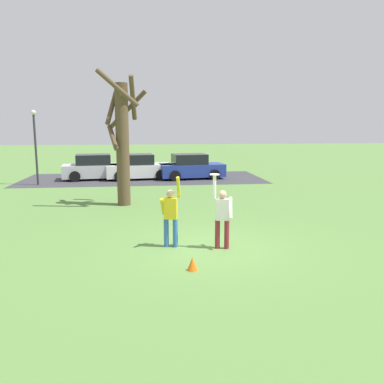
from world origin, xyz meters
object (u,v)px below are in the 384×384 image
(bare_tree_tall, at_px, (122,138))
(field_cone_orange, at_px, (192,264))
(person_catcher, at_px, (222,214))
(parked_car_blue, at_px, (191,167))
(lamppost_by_lot, at_px, (35,140))
(person_defender, at_px, (171,213))
(parked_car_white, at_px, (138,168))
(parked_car_silver, at_px, (95,168))
(frisbee_disc, at_px, (215,174))

(bare_tree_tall, xyz_separation_m, field_cone_orange, (2.01, -8.10, -2.72))
(person_catcher, bearing_deg, field_cone_orange, 69.63)
(parked_car_blue, relative_size, lamppost_by_lot, 1.01)
(person_defender, distance_m, parked_car_blue, 14.43)
(parked_car_white, bearing_deg, parked_car_blue, -10.31)
(parked_car_silver, distance_m, bare_tree_tall, 9.01)
(parked_car_silver, xyz_separation_m, lamppost_by_lot, (-3.04, -2.01, 1.86))
(frisbee_disc, xyz_separation_m, field_cone_orange, (-0.81, -1.64, -1.93))
(parked_car_silver, bearing_deg, frisbee_disc, -78.34)
(person_catcher, distance_m, person_defender, 1.45)
(parked_car_white, bearing_deg, bare_tree_tall, -100.32)
(person_catcher, distance_m, bare_tree_tall, 7.43)
(field_cone_orange, bearing_deg, bare_tree_tall, 103.95)
(lamppost_by_lot, height_order, field_cone_orange, lamppost_by_lot)
(person_defender, height_order, parked_car_blue, person_defender)
(person_defender, height_order, bare_tree_tall, bare_tree_tall)
(parked_car_white, distance_m, field_cone_orange, 16.43)
(person_defender, xyz_separation_m, bare_tree_tall, (-1.62, 6.19, 1.90))
(person_catcher, distance_m, parked_car_blue, 14.59)
(field_cone_orange, bearing_deg, frisbee_disc, 63.75)
(frisbee_disc, xyz_separation_m, lamppost_by_lot, (-8.09, 12.91, 0.49))
(frisbee_disc, distance_m, lamppost_by_lot, 15.24)
(frisbee_disc, bearing_deg, field_cone_orange, -116.25)
(lamppost_by_lot, bearing_deg, person_catcher, -57.35)
(parked_car_blue, height_order, field_cone_orange, parked_car_blue)
(field_cone_orange, bearing_deg, parked_car_blue, 83.46)
(person_catcher, relative_size, parked_car_silver, 0.48)
(frisbee_disc, height_order, parked_car_white, frisbee_disc)
(person_defender, height_order, lamppost_by_lot, lamppost_by_lot)
(frisbee_disc, height_order, parked_car_blue, frisbee_disc)
(bare_tree_tall, relative_size, lamppost_by_lot, 1.32)
(person_catcher, height_order, field_cone_orange, person_catcher)
(parked_car_blue, height_order, lamppost_by_lot, lamppost_by_lot)
(parked_car_white, xyz_separation_m, field_cone_orange, (1.54, -16.35, -0.57))
(parked_car_silver, height_order, parked_car_white, same)
(bare_tree_tall, bearing_deg, parked_car_blue, 64.38)
(frisbee_disc, xyz_separation_m, parked_car_white, (-2.35, 14.71, -1.37))
(parked_car_silver, xyz_separation_m, field_cone_orange, (4.24, -16.56, -0.57))
(parked_car_white, distance_m, parked_car_blue, 3.40)
(person_catcher, relative_size, lamppost_by_lot, 0.49)
(lamppost_by_lot, bearing_deg, bare_tree_tall, -50.79)
(person_defender, distance_m, lamppost_by_lot, 14.49)
(person_defender, height_order, parked_car_white, person_defender)
(person_defender, relative_size, parked_car_white, 0.48)
(frisbee_disc, xyz_separation_m, parked_car_silver, (-5.05, 14.92, -1.37))
(frisbee_disc, bearing_deg, lamppost_by_lot, 122.06)
(person_catcher, height_order, parked_car_blue, person_catcher)
(person_catcher, bearing_deg, person_defender, 0.00)
(frisbee_disc, distance_m, bare_tree_tall, 7.09)
(frisbee_disc, height_order, field_cone_orange, frisbee_disc)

